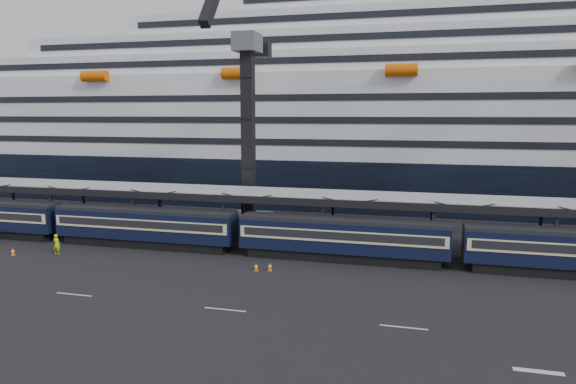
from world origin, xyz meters
name	(u,v)px	position (x,y,z in m)	size (l,w,h in m)	color
ground	(435,307)	(0.00, 0.00, 0.00)	(260.00, 260.00, 0.00)	black
train	(379,239)	(-4.65, 10.00, 2.20)	(133.05, 3.00, 4.05)	black
canopy	(433,201)	(0.00, 14.00, 5.25)	(130.00, 6.25, 5.53)	gray
cruise_ship	(423,120)	(-1.08, 45.99, 12.34)	(214.09, 28.84, 34.00)	black
crane_dark_near	(247,127)	(-20.00, 18.59, 11.93)	(4.50, 17.75, 35.08)	#4D5155
worker	(57,244)	(-34.77, 5.23, 0.99)	(0.72, 0.47, 1.97)	#CCE80C
traffic_cone_b	(13,251)	(-38.58, 3.84, 0.39)	(0.39, 0.39, 0.79)	#E65B07
traffic_cone_c	(256,267)	(-14.64, 4.91, 0.37)	(0.38, 0.38, 0.75)	#E65B07
traffic_cone_d	(270,266)	(-13.50, 5.22, 0.39)	(0.39, 0.39, 0.79)	#E65B07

